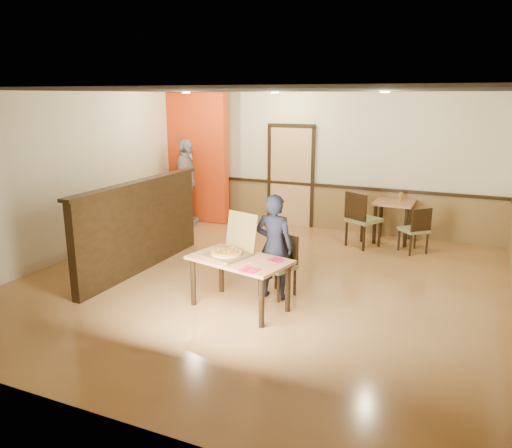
{
  "coord_description": "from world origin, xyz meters",
  "views": [
    {
      "loc": [
        2.77,
        -6.45,
        2.74
      ],
      "look_at": [
        -0.08,
        0.0,
        0.91
      ],
      "focal_mm": 35.0,
      "sensor_mm": 36.0,
      "label": 1
    }
  ],
  "objects_px": {
    "side_chair_right": "(416,228)",
    "diner": "(274,247)",
    "pizza_box": "(229,251)",
    "main_table": "(240,266)",
    "side_chair_left": "(361,217)",
    "side_table": "(394,211)",
    "diner_chair": "(280,263)",
    "condiment": "(401,197)",
    "passerby": "(186,182)"
  },
  "relations": [
    {
      "from": "main_table",
      "to": "side_chair_right",
      "type": "height_order",
      "value": "side_chair_right"
    },
    {
      "from": "side_chair_left",
      "to": "diner_chair",
      "type": "bearing_deg",
      "value": 108.04
    },
    {
      "from": "diner",
      "to": "pizza_box",
      "type": "xyz_separation_m",
      "value": [
        -0.44,
        -0.48,
        0.03
      ]
    },
    {
      "from": "side_table",
      "to": "main_table",
      "type": "bearing_deg",
      "value": -108.49
    },
    {
      "from": "main_table",
      "to": "pizza_box",
      "type": "height_order",
      "value": "pizza_box"
    },
    {
      "from": "side_chair_right",
      "to": "diner",
      "type": "bearing_deg",
      "value": 19.02
    },
    {
      "from": "pizza_box",
      "to": "side_chair_left",
      "type": "bearing_deg",
      "value": 89.46
    },
    {
      "from": "diner",
      "to": "diner_chair",
      "type": "bearing_deg",
      "value": -107.86
    },
    {
      "from": "passerby",
      "to": "diner_chair",
      "type": "bearing_deg",
      "value": -152.04
    },
    {
      "from": "side_chair_right",
      "to": "condiment",
      "type": "xyz_separation_m",
      "value": [
        -0.4,
        0.71,
        0.4
      ]
    },
    {
      "from": "diner",
      "to": "pizza_box",
      "type": "bearing_deg",
      "value": 45.03
    },
    {
      "from": "passerby",
      "to": "pizza_box",
      "type": "distance_m",
      "value": 4.49
    },
    {
      "from": "diner_chair",
      "to": "side_chair_left",
      "type": "relative_size",
      "value": 0.83
    },
    {
      "from": "diner",
      "to": "passerby",
      "type": "xyz_separation_m",
      "value": [
        -3.25,
        3.03,
        0.19
      ]
    },
    {
      "from": "side_table",
      "to": "condiment",
      "type": "bearing_deg",
      "value": 50.14
    },
    {
      "from": "side_chair_right",
      "to": "condiment",
      "type": "height_order",
      "value": "condiment"
    },
    {
      "from": "side_table",
      "to": "diner",
      "type": "distance_m",
      "value": 3.62
    },
    {
      "from": "diner_chair",
      "to": "side_table",
      "type": "bearing_deg",
      "value": 92.31
    },
    {
      "from": "side_chair_left",
      "to": "pizza_box",
      "type": "xyz_separation_m",
      "value": [
        -1.02,
        -3.32,
        0.19
      ]
    },
    {
      "from": "pizza_box",
      "to": "side_chair_right",
      "type": "bearing_deg",
      "value": 75.63
    },
    {
      "from": "side_table",
      "to": "side_chair_right",
      "type": "bearing_deg",
      "value": -50.45
    },
    {
      "from": "side_chair_right",
      "to": "diner",
      "type": "relative_size",
      "value": 0.57
    },
    {
      "from": "passerby",
      "to": "condiment",
      "type": "relative_size",
      "value": 11.48
    },
    {
      "from": "main_table",
      "to": "side_chair_right",
      "type": "bearing_deg",
      "value": 74.57
    },
    {
      "from": "diner_chair",
      "to": "condiment",
      "type": "bearing_deg",
      "value": 91.39
    },
    {
      "from": "side_chair_left",
      "to": "side_table",
      "type": "distance_m",
      "value": 0.79
    },
    {
      "from": "side_chair_left",
      "to": "side_table",
      "type": "xyz_separation_m",
      "value": [
        0.49,
        0.62,
        0.04
      ]
    },
    {
      "from": "side_table",
      "to": "condiment",
      "type": "height_order",
      "value": "condiment"
    },
    {
      "from": "side_chair_right",
      "to": "main_table",
      "type": "bearing_deg",
      "value": 19.14
    },
    {
      "from": "passerby",
      "to": "side_chair_right",
      "type": "bearing_deg",
      "value": -112.64
    },
    {
      "from": "main_table",
      "to": "side_chair_left",
      "type": "bearing_deg",
      "value": 88.79
    },
    {
      "from": "diner",
      "to": "side_chair_left",
      "type": "bearing_deg",
      "value": -103.46
    },
    {
      "from": "main_table",
      "to": "side_table",
      "type": "distance_m",
      "value": 4.2
    },
    {
      "from": "side_chair_left",
      "to": "side_table",
      "type": "relative_size",
      "value": 1.33
    },
    {
      "from": "passerby",
      "to": "pizza_box",
      "type": "relative_size",
      "value": 2.58
    },
    {
      "from": "pizza_box",
      "to": "condiment",
      "type": "height_order",
      "value": "pizza_box"
    },
    {
      "from": "diner",
      "to": "passerby",
      "type": "relative_size",
      "value": 0.79
    },
    {
      "from": "side_chair_right",
      "to": "side_table",
      "type": "height_order",
      "value": "side_chair_right"
    },
    {
      "from": "diner_chair",
      "to": "side_table",
      "type": "xyz_separation_m",
      "value": [
        1.02,
        3.32,
        0.13
      ]
    },
    {
      "from": "side_chair_right",
      "to": "pizza_box",
      "type": "xyz_separation_m",
      "value": [
        -2.0,
        -3.34,
        0.3
      ]
    },
    {
      "from": "diner_chair",
      "to": "passerby",
      "type": "relative_size",
      "value": 0.46
    },
    {
      "from": "side_chair_right",
      "to": "side_table",
      "type": "relative_size",
      "value": 1.08
    },
    {
      "from": "diner",
      "to": "condiment",
      "type": "relative_size",
      "value": 9.13
    },
    {
      "from": "diner_chair",
      "to": "condiment",
      "type": "height_order",
      "value": "condiment"
    },
    {
      "from": "side_table",
      "to": "pizza_box",
      "type": "xyz_separation_m",
      "value": [
        -1.5,
        -3.94,
        0.16
      ]
    },
    {
      "from": "main_table",
      "to": "side_chair_left",
      "type": "distance_m",
      "value": 3.47
    },
    {
      "from": "passerby",
      "to": "main_table",
      "type": "bearing_deg",
      "value": -160.78
    },
    {
      "from": "side_chair_right",
      "to": "pizza_box",
      "type": "distance_m",
      "value": 3.91
    },
    {
      "from": "side_table",
      "to": "pizza_box",
      "type": "relative_size",
      "value": 1.09
    },
    {
      "from": "side_chair_left",
      "to": "side_chair_right",
      "type": "distance_m",
      "value": 0.99
    }
  ]
}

